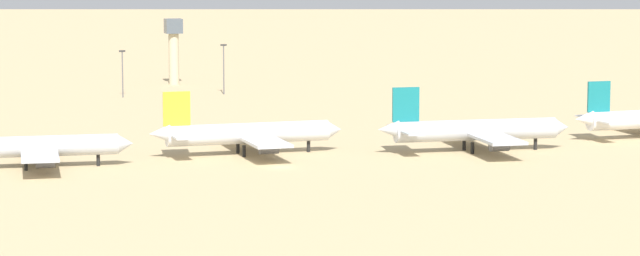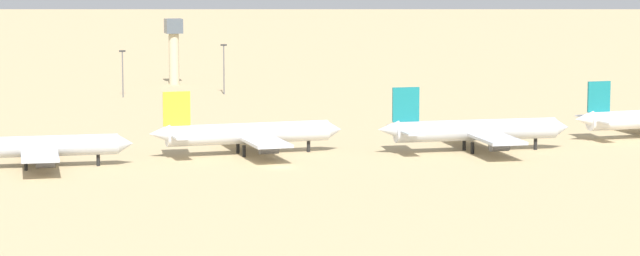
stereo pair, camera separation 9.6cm
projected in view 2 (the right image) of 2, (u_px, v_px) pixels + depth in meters
ground at (280, 167)px, 267.30m from camera, size 4000.00×4000.00×0.00m
parked_jet_red_2 at (31, 147)px, 265.65m from camera, size 39.00×32.85×12.88m
parked_jet_yellow_3 at (246, 133)px, 283.15m from camera, size 40.91×34.26×13.54m
parked_jet_teal_4 at (474, 130)px, 287.45m from camera, size 42.04×35.39×13.89m
control_tower at (174, 45)px, 432.31m from camera, size 5.20×5.20×20.69m
light_pole_west at (224, 65)px, 402.54m from camera, size 1.80×0.50×14.77m
light_pole_mid at (123, 70)px, 394.33m from camera, size 1.80×0.50×13.59m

